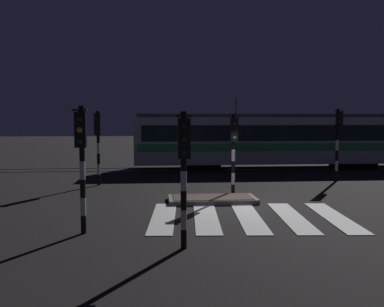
# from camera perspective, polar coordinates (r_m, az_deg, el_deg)

# --- Properties ---
(ground_plane) EXTENTS (120.00, 120.00, 0.00)m
(ground_plane) POSITION_cam_1_polar(r_m,az_deg,el_deg) (15.09, 5.94, -6.75)
(ground_plane) COLOR black
(rail_near) EXTENTS (80.00, 0.12, 0.03)m
(rail_near) POSITION_cam_1_polar(r_m,az_deg,el_deg) (24.92, 1.64, -2.19)
(rail_near) COLOR #59595E
(rail_near) RESTS_ON ground
(rail_far) EXTENTS (80.00, 0.12, 0.03)m
(rail_far) POSITION_cam_1_polar(r_m,az_deg,el_deg) (26.33, 1.29, -1.83)
(rail_far) COLOR #59595E
(rail_far) RESTS_ON ground
(crosswalk_zebra) EXTENTS (6.13, 4.52, 0.02)m
(crosswalk_zebra) POSITION_cam_1_polar(r_m,az_deg,el_deg) (13.25, 7.50, -8.33)
(crosswalk_zebra) COLOR silver
(crosswalk_zebra) RESTS_ON ground
(traffic_island) EXTENTS (3.13, 1.45, 0.18)m
(traffic_island) POSITION_cam_1_polar(r_m,az_deg,el_deg) (15.59, 2.70, -6.03)
(traffic_island) COLOR slate
(traffic_island) RESTS_ON ground
(traffic_light_kerb_mid_left) EXTENTS (0.36, 0.42, 3.13)m
(traffic_light_kerb_mid_left) POSITION_cam_1_polar(r_m,az_deg,el_deg) (9.64, -1.08, -0.76)
(traffic_light_kerb_mid_left) COLOR black
(traffic_light_kerb_mid_left) RESTS_ON ground
(traffic_light_corner_far_right) EXTENTS (0.36, 0.42, 3.43)m
(traffic_light_corner_far_right) POSITION_cam_1_polar(r_m,az_deg,el_deg) (21.43, 18.71, 2.49)
(traffic_light_corner_far_right) COLOR black
(traffic_light_corner_far_right) RESTS_ON ground
(traffic_light_corner_far_left) EXTENTS (0.36, 0.42, 3.31)m
(traffic_light_corner_far_left) POSITION_cam_1_polar(r_m,az_deg,el_deg) (19.54, -12.30, 2.21)
(traffic_light_corner_far_left) COLOR black
(traffic_light_corner_far_left) RESTS_ON ground
(traffic_light_corner_near_left) EXTENTS (0.36, 0.42, 3.29)m
(traffic_light_corner_near_left) POSITION_cam_1_polar(r_m,az_deg,el_deg) (11.29, -14.37, 0.44)
(traffic_light_corner_near_left) COLOR black
(traffic_light_corner_near_left) RESTS_ON ground
(traffic_light_median_centre) EXTENTS (0.36, 0.42, 3.14)m
(traffic_light_median_centre) POSITION_cam_1_polar(r_m,az_deg,el_deg) (16.46, 5.52, 1.47)
(traffic_light_median_centre) COLOR black
(traffic_light_median_centre) RESTS_ON ground
(tram) EXTENTS (17.18, 2.58, 4.15)m
(tram) POSITION_cam_1_polar(r_m,az_deg,el_deg) (26.35, 11.26, 1.88)
(tram) COLOR #B2BCC1
(tram) RESTS_ON ground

